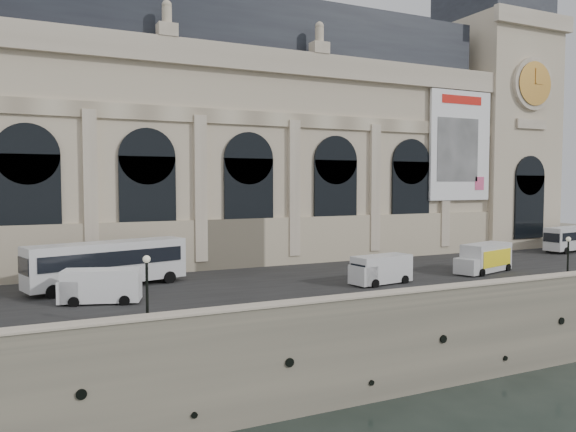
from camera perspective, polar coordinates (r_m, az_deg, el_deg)
name	(u,v)px	position (r m, az deg, el deg)	size (l,w,h in m)	color
ground	(419,393)	(41.70, 13.21, -17.15)	(260.00, 260.00, 0.00)	black
quay	(240,275)	(70.79, -4.87, -6.03)	(160.00, 70.00, 6.00)	gray
street	(322,277)	(51.44, 3.45, -6.17)	(160.00, 24.00, 0.06)	#2D2D2D
parapet	(415,297)	(40.33, 12.80, -8.06)	(160.00, 1.40, 1.21)	gray
museum	(203,137)	(64.20, -8.67, 7.96)	(69.00, 18.70, 29.10)	beige
clock_pavilion	(489,118)	(83.12, 19.78, 9.30)	(13.00, 14.72, 36.70)	beige
bus_left	(108,262)	(47.77, -17.83, -4.52)	(13.12, 6.05, 3.80)	silver
bus_right	(576,237)	(78.62, 27.20, -1.95)	(10.90, 3.72, 3.15)	silver
van_b	(97,286)	(42.21, -18.84, -6.77)	(5.88, 3.68, 2.45)	white
van_c	(379,270)	(47.95, 9.20, -5.43)	(5.77, 2.90, 2.46)	silver
box_truck	(484,258)	(56.59, 19.31, -4.07)	(7.26, 4.03, 2.79)	silver
lamp_left	(147,293)	(33.79, -14.13, -7.61)	(0.45, 0.45, 4.38)	black
lamp_right	(568,260)	(53.62, 26.55, -4.03)	(0.41, 0.41, 3.98)	black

